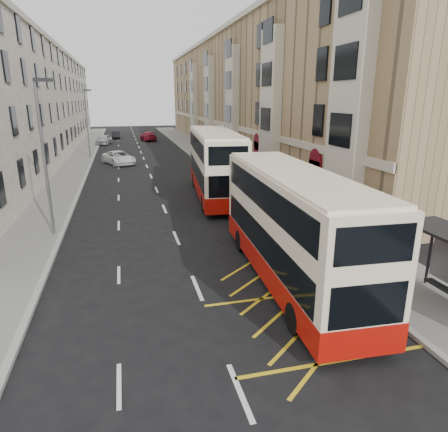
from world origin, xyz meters
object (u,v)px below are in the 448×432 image
object	(u,v)px
street_lamp_near	(44,150)
car_silver	(104,140)
pedestrian_far	(367,262)
car_red	(148,136)
double_decker_front	(292,227)
street_lamp_far	(87,120)
pedestrian_near	(388,281)
car_dark	(116,135)
double_decker_rear	(215,164)
white_van	(119,158)

from	to	relation	value
street_lamp_near	car_silver	size ratio (longest dim) A/B	1.73
pedestrian_far	car_red	distance (m)	59.01
street_lamp_near	car_red	xyz separation A→B (m)	(8.42, 49.26, -3.86)
street_lamp_near	car_red	size ratio (longest dim) A/B	1.50
double_decker_front	car_red	bearing A→B (deg)	94.64
street_lamp_far	double_decker_front	xyz separation A→B (m)	(10.14, -38.28, -2.32)
double_decker_front	car_silver	world-z (taller)	double_decker_front
street_lamp_far	pedestrian_far	bearing A→B (deg)	-72.11
street_lamp_near	double_decker_front	world-z (taller)	street_lamp_near
pedestrian_near	car_dark	xyz separation A→B (m)	(-9.75, 65.61, -0.29)
pedestrian_near	pedestrian_far	size ratio (longest dim) A/B	0.86
street_lamp_far	pedestrian_near	size ratio (longest dim) A/B	4.99
pedestrian_near	pedestrian_far	distance (m)	1.47
street_lamp_near	double_decker_front	bearing A→B (deg)	-39.24
double_decker_rear	street_lamp_near	bearing A→B (deg)	-142.49
street_lamp_near	car_dark	size ratio (longest dim) A/B	1.99
pedestrian_near	car_red	xyz separation A→B (m)	(-4.28, 60.31, -0.18)
car_silver	pedestrian_near	bearing A→B (deg)	-66.52
double_decker_front	double_decker_rear	size ratio (longest dim) A/B	0.92
pedestrian_near	white_van	size ratio (longest dim) A/B	0.31
street_lamp_far	car_dark	world-z (taller)	street_lamp_far
double_decker_rear	pedestrian_far	distance (m)	16.31
street_lamp_far	pedestrian_near	world-z (taller)	street_lamp_far
double_decker_rear	white_van	xyz separation A→B (m)	(-7.03, 17.65, -1.77)
street_lamp_far	car_red	size ratio (longest dim) A/B	1.50
double_decker_front	double_decker_rear	world-z (taller)	double_decker_rear
double_decker_rear	street_lamp_far	bearing A→B (deg)	119.67
car_silver	car_dark	world-z (taller)	car_silver
white_van	car_silver	distance (m)	20.70
car_red	pedestrian_near	bearing A→B (deg)	86.99
pedestrian_near	car_red	size ratio (longest dim) A/B	0.30
double_decker_front	white_van	bearing A→B (deg)	104.63
double_decker_front	car_silver	xyz separation A→B (m)	(-8.99, 53.00, -1.53)
double_decker_front	car_red	xyz separation A→B (m)	(-1.72, 57.54, -1.55)
street_lamp_near	double_decker_rear	size ratio (longest dim) A/B	0.64
pedestrian_far	car_silver	size ratio (longest dim) A/B	0.40
street_lamp_near	street_lamp_far	bearing A→B (deg)	90.00
street_lamp_far	car_red	distance (m)	21.37
double_decker_rear	car_dark	distance (m)	48.68
street_lamp_near	street_lamp_far	distance (m)	30.00
street_lamp_near	car_red	distance (m)	50.12
double_decker_front	pedestrian_far	size ratio (longest dim) A/B	6.16
car_red	white_van	bearing A→B (deg)	71.68
street_lamp_near	double_decker_rear	bearing A→B (deg)	31.82
street_lamp_near	pedestrian_near	world-z (taller)	street_lamp_near
double_decker_front	car_silver	distance (m)	53.78
pedestrian_near	double_decker_front	bearing A→B (deg)	-64.87
street_lamp_far	double_decker_rear	bearing A→B (deg)	-66.02
street_lamp_near	double_decker_front	size ratio (longest dim) A/B	0.69
street_lamp_far	pedestrian_far	world-z (taller)	street_lamp_far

